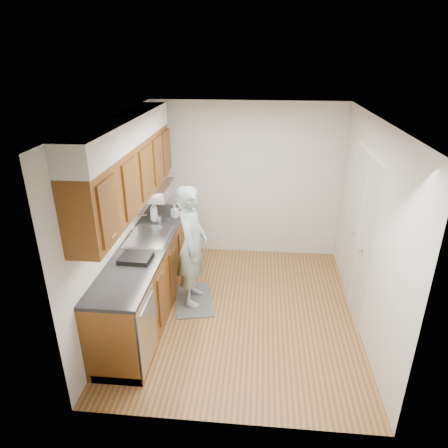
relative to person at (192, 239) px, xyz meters
name	(u,v)px	position (x,y,z in m)	size (l,w,h in m)	color
floor	(239,311)	(0.64, -0.19, -0.95)	(3.50, 3.50, 0.00)	#99663A
ceiling	(242,119)	(0.64, -0.19, 1.55)	(3.50, 3.50, 0.00)	white
wall_left	(119,220)	(-0.86, -0.19, 0.30)	(0.02, 3.50, 2.50)	beige
wall_right	(368,230)	(2.14, -0.19, 0.30)	(0.02, 3.50, 2.50)	beige
wall_back	(247,181)	(0.64, 1.56, 0.30)	(3.00, 0.02, 2.50)	beige
counter	(148,275)	(-0.56, -0.19, -0.46)	(0.64, 2.80, 1.30)	brown
upper_cabinets	(128,164)	(-0.69, -0.14, 1.00)	(0.47, 2.80, 1.21)	brown
closet_door	(359,236)	(2.13, 0.11, 0.08)	(0.02, 1.22, 2.05)	silver
floor_mat	(194,300)	(0.00, 0.00, -0.94)	(0.49, 0.84, 0.02)	slate
person	(192,239)	(0.00, 0.00, 0.00)	(0.66, 0.44, 1.86)	#8CA7AA
soap_bottle_a	(154,211)	(-0.63, 0.54, 0.14)	(0.12, 0.12, 0.30)	silver
soap_bottle_b	(175,211)	(-0.37, 0.71, 0.09)	(0.09, 0.09, 0.19)	silver
steel_can	(159,220)	(-0.53, 0.45, 0.05)	(0.06, 0.06, 0.11)	#A5A5AA
dish_rack	(136,258)	(-0.55, -0.62, 0.02)	(0.36, 0.30, 0.06)	black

